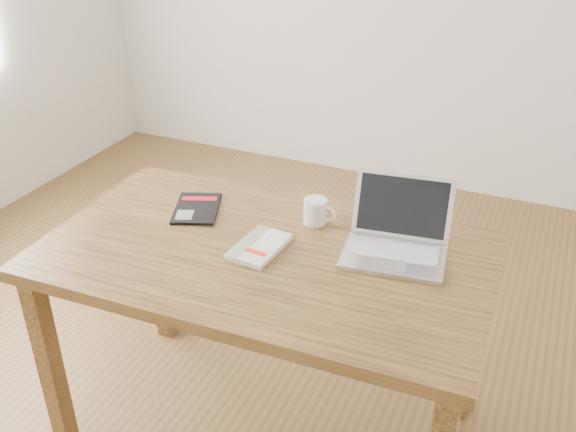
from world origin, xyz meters
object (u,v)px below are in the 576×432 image
at_px(white_guidebook, 260,247).
at_px(laptop, 397,238).
at_px(black_guidebook, 197,208).
at_px(coffee_mug, 316,211).
at_px(desk, 265,275).

height_order(white_guidebook, laptop, laptop).
distance_m(black_guidebook, laptop, 0.68).
xyz_separation_m(laptop, coffee_mug, (-0.28, 0.06, -0.00)).
distance_m(laptop, coffee_mug, 0.29).
relative_size(white_guidebook, laptop, 0.65).
bearing_deg(white_guidebook, black_guidebook, 159.90).
xyz_separation_m(white_guidebook, laptop, (0.38, 0.16, 0.04)).
relative_size(desk, black_guidebook, 5.45).
height_order(black_guidebook, coffee_mug, coffee_mug).
bearing_deg(coffee_mug, desk, -103.81).
xyz_separation_m(desk, coffee_mug, (0.08, 0.22, 0.13)).
distance_m(white_guidebook, laptop, 0.41).
bearing_deg(black_guidebook, white_guidebook, -46.32).
height_order(black_guidebook, laptop, laptop).
xyz_separation_m(black_guidebook, coffee_mug, (0.40, 0.08, 0.04)).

